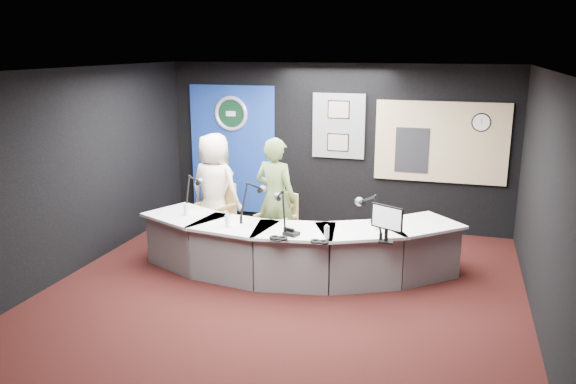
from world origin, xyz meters
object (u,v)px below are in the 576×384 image
(broadcast_desk, at_px, (293,248))
(armchair_left, at_px, (215,212))
(armchair_right, at_px, (276,223))
(person_man, at_px, (215,189))
(person_woman, at_px, (276,198))

(broadcast_desk, height_order, armchair_left, armchair_left)
(armchair_right, bearing_deg, broadcast_desk, -29.83)
(armchair_right, bearing_deg, armchair_left, -173.39)
(broadcast_desk, distance_m, armchair_right, 0.75)
(person_man, distance_m, person_woman, 1.16)
(broadcast_desk, height_order, armchair_right, armchair_right)
(armchair_left, distance_m, armchair_right, 1.16)
(broadcast_desk, relative_size, person_woman, 2.49)
(broadcast_desk, xyz_separation_m, person_man, (-1.56, 0.91, 0.51))
(broadcast_desk, relative_size, armchair_left, 4.40)
(broadcast_desk, height_order, person_woman, person_woman)
(armchair_right, relative_size, person_woman, 0.58)
(armchair_left, xyz_separation_m, person_man, (0.00, 0.00, 0.37))
(armchair_left, bearing_deg, person_man, 0.00)
(armchair_right, distance_m, person_woman, 0.38)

